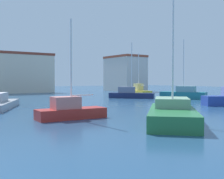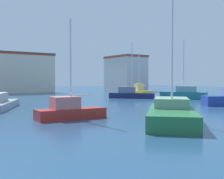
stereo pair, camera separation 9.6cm
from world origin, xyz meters
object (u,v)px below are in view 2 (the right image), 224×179
Objects in this scene: sailboat_red_far_right at (69,110)px; sailboat_yellow_far_left at (139,92)px; sailboat_green_inner_mooring at (172,113)px; sailboat_navy_distant_east at (131,94)px; sailboat_teal_center_channel at (184,94)px.

sailboat_red_far_right is 29.43m from sailboat_yellow_far_left.
sailboat_green_inner_mooring is 1.30× the size of sailboat_navy_distant_east.
sailboat_green_inner_mooring is 1.54× the size of sailboat_red_far_right.
sailboat_green_inner_mooring is at bearing -140.23° from sailboat_teal_center_channel.
sailboat_teal_center_channel is at bearing -91.45° from sailboat_yellow_far_left.
sailboat_green_inner_mooring reaches higher than sailboat_navy_distant_east.
sailboat_red_far_right is at bearing -138.54° from sailboat_navy_distant_east.
sailboat_green_inner_mooring is 1.27× the size of sailboat_teal_center_channel.
sailboat_navy_distant_east is 7.49m from sailboat_teal_center_channel.
sailboat_green_inner_mooring reaches higher than sailboat_red_far_right.
sailboat_teal_center_channel reaches higher than sailboat_navy_distant_east.
sailboat_teal_center_channel is at bearing 23.06° from sailboat_red_far_right.
sailboat_green_inner_mooring is at bearing -125.55° from sailboat_yellow_far_left.
sailboat_teal_center_channel is (5.22, -5.37, 0.09)m from sailboat_navy_distant_east.
sailboat_yellow_far_left is at bearing 41.26° from sailboat_navy_distant_east.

